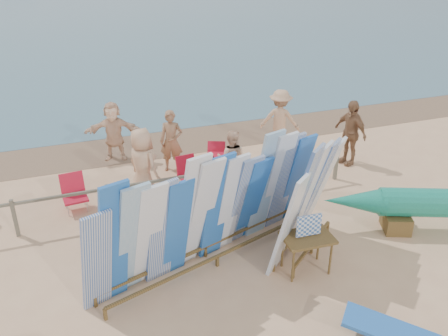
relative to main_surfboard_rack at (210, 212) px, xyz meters
name	(u,v)px	position (x,y,z in m)	size (l,w,h in m)	color
ground	(134,303)	(-1.69, -0.69, -1.15)	(160.00, 160.00, 0.00)	#DCAB7E
wet_sand_strip	(92,151)	(-1.69, 6.51, -1.15)	(40.00, 2.60, 0.01)	#7E5F47
fence	(108,195)	(-1.69, 2.31, -0.52)	(12.08, 0.08, 0.90)	#6A6350
main_surfboard_rack	(210,212)	(0.00, 0.00, 0.00)	(5.09, 2.19, 2.58)	brown
side_surfboard_rack	(306,202)	(1.91, -0.29, 0.01)	(2.15, 1.90, 2.58)	brown
vendor_table	(306,252)	(1.65, -0.90, -0.73)	(0.98, 0.71, 1.26)	brown
beach_chair_left	(76,200)	(-2.40, 3.03, -0.90)	(0.61, 0.62, 0.88)	red
beach_chair_right	(189,178)	(0.47, 3.24, -0.91)	(0.58, 0.60, 0.82)	red
stroller	(216,170)	(1.17, 3.09, -0.71)	(0.83, 0.96, 1.11)	red
beachgoer_7	(171,141)	(0.32, 4.35, -0.28)	(0.64, 0.35, 1.74)	#8C6042
beachgoer_6	(143,165)	(-0.74, 2.94, -0.21)	(0.92, 0.44, 1.89)	tan
beachgoer_5	(113,131)	(-1.07, 5.67, -0.28)	(1.61, 0.52, 1.74)	beige
beachgoer_9	(280,120)	(3.80, 4.73, -0.22)	(1.21, 0.50, 1.87)	tan
beachgoer_8	(232,159)	(1.54, 2.91, -0.37)	(0.76, 0.36, 1.56)	beige
beachgoer_10	(350,132)	(5.19, 3.09, -0.21)	(1.11, 0.48, 1.89)	#8C6042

